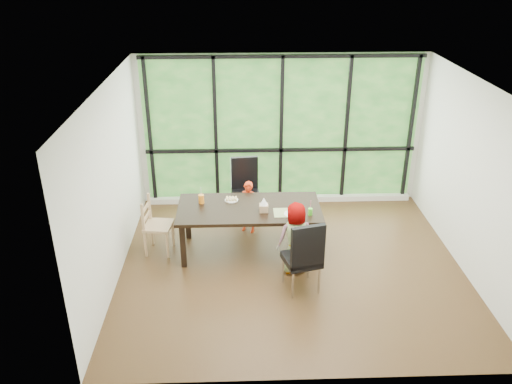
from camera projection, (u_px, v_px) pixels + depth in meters
ground at (291, 265)px, 7.75m from camera, size 5.00×5.00×0.00m
back_wall at (281, 130)px, 9.20m from camera, size 5.00×0.00×5.00m
foliage_backdrop at (281, 131)px, 9.18m from camera, size 4.80×0.02×2.65m
window_mullions at (281, 131)px, 9.15m from camera, size 4.80×0.06×2.65m
window_sill at (280, 199)px, 9.67m from camera, size 4.80×0.12×0.10m
dining_table at (249, 229)px, 7.98m from camera, size 2.15×1.04×0.75m
chair_window_leather at (246, 191)px, 8.84m from camera, size 0.50×0.50×1.08m
chair_interior_leather at (302, 255)px, 7.02m from camera, size 0.56×0.56×1.08m
chair_end_beech at (158, 226)px, 7.93m from camera, size 0.45×0.47×0.90m
child_toddler at (248, 207)px, 8.51m from camera, size 0.38×0.32×0.88m
child_older at (295, 238)px, 7.41m from camera, size 0.59×0.44×1.08m
placemat at (288, 213)px, 7.66m from camera, size 0.41×0.30×0.01m
plate_far at (231, 200)px, 8.03m from camera, size 0.21×0.21×0.01m
plate_near at (292, 214)px, 7.61m from camera, size 0.23×0.23×0.01m
orange_cup at (201, 199)px, 7.92m from camera, size 0.09×0.09×0.14m
green_cup at (310, 212)px, 7.58m from camera, size 0.06×0.06×0.10m
tissue_box at (264, 208)px, 7.68m from camera, size 0.13×0.13×0.11m
crepe_rolls_far at (231, 199)px, 8.02m from camera, size 0.20×0.12×0.04m
crepe_rolls_near at (292, 212)px, 7.60m from camera, size 0.05×0.12×0.04m
straw_white at (201, 193)px, 7.88m from camera, size 0.01×0.04×0.20m
straw_pink at (311, 206)px, 7.54m from camera, size 0.01×0.04×0.20m
tissue at (264, 201)px, 7.63m from camera, size 0.12×0.12×0.11m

